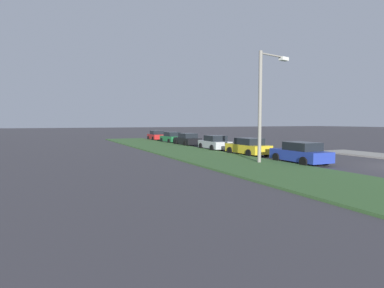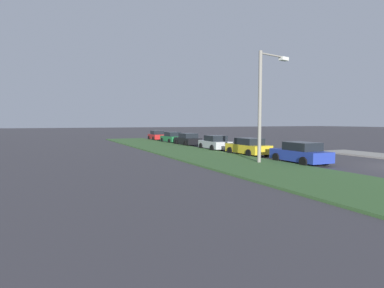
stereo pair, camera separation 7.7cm
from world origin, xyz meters
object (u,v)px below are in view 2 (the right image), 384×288
Objects in this scene: parked_car_blue at (300,153)px; streetlight at (264,99)px; parked_car_red at (157,136)px; parked_car_green at (172,138)px; parked_car_silver at (215,143)px; parked_car_yellow at (248,147)px; parked_car_black at (188,140)px.

streetlight reaches higher than parked_car_blue.
parked_car_blue is 30.59m from parked_car_red.
parked_car_blue is 23.82m from parked_car_green.
parked_car_green is 0.99× the size of parked_car_red.
streetlight reaches higher than parked_car_red.
parked_car_silver and parked_car_red have the same top height.
parked_car_blue and parked_car_green have the same top height.
parked_car_red is (18.85, -0.16, 0.00)m from parked_car_silver.
parked_car_silver is at bearing -0.82° from parked_car_yellow.
parked_car_green is at bearing -178.22° from parked_car_red.
parked_car_blue and parked_car_black have the same top height.
parked_car_yellow is at bearing 178.86° from parked_car_green.
parked_car_red is (30.59, -0.02, 0.00)m from parked_car_blue.
parked_car_green is (5.28, -0.03, 0.00)m from parked_car_black.
streetlight reaches higher than parked_car_green.
streetlight is at bearing 153.83° from parked_car_yellow.
streetlight is (-29.47, 2.30, 3.67)m from parked_car_red.
parked_car_blue is at bearing 178.58° from parked_car_yellow.
parked_car_green is (12.08, -0.05, 0.00)m from parked_car_silver.
parked_car_silver is 11.44m from streetlight.
parked_car_blue is 11.74m from parked_car_silver.
parked_car_blue is 1.00× the size of parked_car_black.
streetlight is at bearing 65.21° from parked_car_blue.
streetlight reaches higher than parked_car_yellow.
parked_car_blue is 0.99× the size of parked_car_red.
parked_car_red is at bearing -1.98° from parked_car_yellow.
streetlight is at bearing 172.15° from parked_car_black.
parked_car_red is at bearing -1.54° from parked_car_black.
streetlight is at bearing 178.32° from parked_car_red.
parked_car_red is at bearing 1.41° from parked_car_blue.
parked_car_silver is at bearing 2.15° from parked_car_blue.
parked_car_silver and parked_car_black have the same top height.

